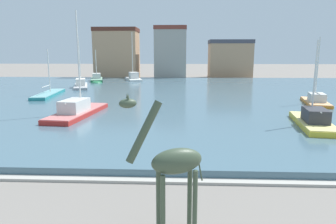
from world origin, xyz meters
name	(u,v)px	position (x,y,z in m)	size (l,w,h in m)	color
harbor_water	(171,95)	(0.00, 33.75, 0.22)	(77.87, 50.45, 0.44)	#476675
quay_edge_coping	(149,180)	(0.00, 8.27, 0.06)	(77.87, 0.50, 0.12)	#ADA89E
giraffe_statue	(173,164)	(1.13, 4.50, 2.22)	(2.39, 1.33, 4.34)	#3D4C38
sailboat_green	(97,80)	(-13.77, 49.94, 0.59)	(3.99, 8.61, 5.92)	#236B42
sailboat_orange	(314,102)	(14.60, 26.92, 0.53)	(3.16, 6.87, 6.88)	orange
sailboat_red	(81,112)	(-6.92, 20.56, 0.59)	(3.06, 9.13, 8.63)	red
sailboat_yellow	(311,122)	(10.46, 17.56, 0.57)	(2.92, 7.59, 6.24)	gold
sailboat_grey	(81,86)	(-13.58, 40.77, 0.57)	(4.40, 9.43, 7.74)	#939399
sailboat_teal	(51,95)	(-14.36, 32.01, 0.41)	(2.81, 9.78, 5.83)	teal
sailboat_white	(133,79)	(-7.83, 53.31, 0.61)	(4.56, 8.87, 9.12)	white
townhouse_tall_gabled	(117,53)	(-12.42, 61.71, 5.27)	(8.95, 6.51, 10.51)	tan
townhouse_narrow_midrow	(171,53)	(-1.07, 61.93, 5.41)	(6.62, 7.14, 10.78)	gray
townhouse_end_terrace	(230,59)	(11.70, 63.96, 4.07)	(9.17, 6.03, 8.11)	tan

